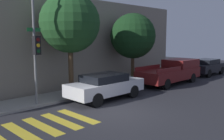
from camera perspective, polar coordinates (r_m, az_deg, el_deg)
ground_plane at (r=11.55m, az=0.59°, el=-9.77°), size 60.00×60.00×0.00m
sidewalk at (r=14.73m, az=-11.42°, el=-5.83°), size 26.00×2.13×0.14m
building_row at (r=18.23m, az=-19.53°, el=5.78°), size 26.00×6.00×6.03m
crosswalk at (r=10.29m, az=-15.71°, el=-12.25°), size 3.90×2.60×0.00m
traffic_light_pole at (r=12.71m, az=-15.85°, el=8.06°), size 2.03×0.56×5.74m
sedan_near_corner at (r=13.79m, az=-1.50°, el=-3.57°), size 4.50×1.85×1.43m
pickup_truck at (r=19.07m, az=13.55°, el=-0.34°), size 5.73×2.05×1.73m
sedan_middle at (r=24.33m, az=20.88°, el=0.79°), size 4.45×1.78×1.45m
tree_near_corner at (r=14.42m, az=-9.60°, el=10.54°), size 3.39×3.39×5.93m
tree_midblock at (r=18.15m, az=4.82°, el=7.73°), size 3.25×3.25×5.14m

